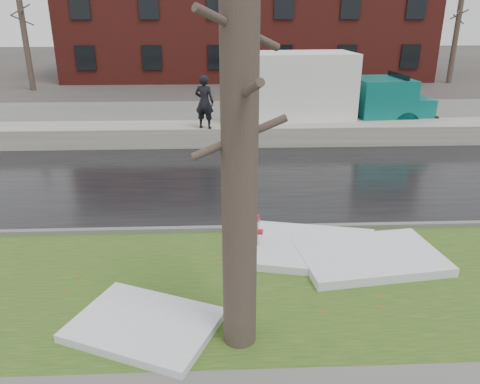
{
  "coord_description": "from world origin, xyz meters",
  "views": [
    {
      "loc": [
        -0.11,
        -8.73,
        4.8
      ],
      "look_at": [
        0.31,
        0.97,
        1.0
      ],
      "focal_mm": 35.0,
      "sensor_mm": 36.0,
      "label": 1
    }
  ],
  "objects_px": {
    "tree": "(240,142)",
    "worker": "(204,102)",
    "box_truck": "(312,92)",
    "fire_hydrant": "(252,230)"
  },
  "relations": [
    {
      "from": "tree",
      "to": "worker",
      "type": "distance_m",
      "value": 11.04
    },
    {
      "from": "fire_hydrant",
      "to": "worker",
      "type": "relative_size",
      "value": 0.48
    },
    {
      "from": "fire_hydrant",
      "to": "worker",
      "type": "xyz_separation_m",
      "value": [
        -1.19,
        8.11,
        1.18
      ]
    },
    {
      "from": "tree",
      "to": "worker",
      "type": "relative_size",
      "value": 3.26
    },
    {
      "from": "worker",
      "to": "box_truck",
      "type": "bearing_deg",
      "value": -138.34
    },
    {
      "from": "tree",
      "to": "box_truck",
      "type": "bearing_deg",
      "value": 74.84
    },
    {
      "from": "tree",
      "to": "box_truck",
      "type": "distance_m",
      "value": 13.34
    },
    {
      "from": "tree",
      "to": "box_truck",
      "type": "xyz_separation_m",
      "value": [
        3.47,
        12.79,
        -1.45
      ]
    },
    {
      "from": "tree",
      "to": "worker",
      "type": "bearing_deg",
      "value": 94.19
    },
    {
      "from": "box_truck",
      "to": "worker",
      "type": "xyz_separation_m",
      "value": [
        -4.27,
        -1.88,
        -0.02
      ]
    }
  ]
}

